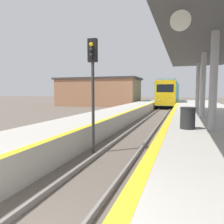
# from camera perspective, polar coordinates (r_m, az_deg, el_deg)

# --- Properties ---
(train) EXTENTS (2.85, 21.63, 4.36)m
(train) POSITION_cam_1_polar(r_m,az_deg,el_deg) (41.41, 14.79, 4.77)
(train) COLOR black
(train) RESTS_ON ground
(signal_near) EXTENTS (0.36, 0.31, 4.56)m
(signal_near) POSITION_cam_1_polar(r_m,az_deg,el_deg) (8.81, -5.07, 9.81)
(signal_near) COLOR #2D2D2D
(signal_near) RESTS_ON ground
(station_canopy) EXTENTS (4.09, 18.75, 3.99)m
(station_canopy) POSITION_cam_1_polar(r_m,az_deg,el_deg) (11.84, 23.93, 15.70)
(station_canopy) COLOR #99999E
(station_canopy) RESTS_ON platform_right
(trash_bin) EXTENTS (0.62, 0.62, 0.89)m
(trash_bin) POSITION_cam_1_polar(r_m,az_deg,el_deg) (9.38, 19.16, -1.49)
(trash_bin) COLOR #262628
(trash_bin) RESTS_ON platform_right
(station_building) EXTENTS (14.49, 7.35, 4.89)m
(station_building) POSITION_cam_1_polar(r_m,az_deg,el_deg) (38.95, -3.45, 5.26)
(station_building) COLOR #9E6B4C
(station_building) RESTS_ON ground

